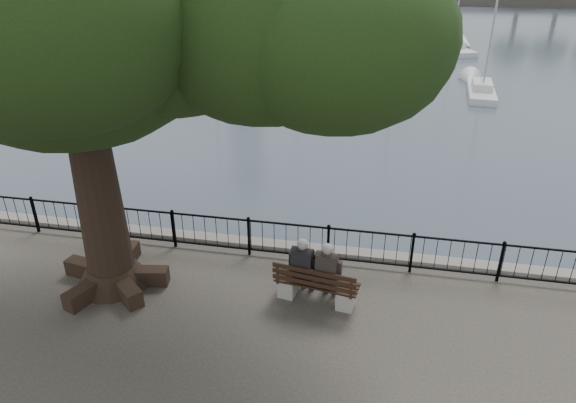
% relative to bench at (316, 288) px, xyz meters
% --- Properties ---
extents(harbor, '(260.00, 260.00, 1.20)m').
position_rel_bench_xyz_m(harbor, '(-0.94, 2.08, -0.84)').
color(harbor, slate).
rests_on(harbor, ground).
extents(railing, '(22.06, 0.06, 1.00)m').
position_rel_bench_xyz_m(railing, '(-0.94, 1.58, 0.22)').
color(railing, black).
rests_on(railing, ground).
extents(bench, '(1.90, 0.82, 0.97)m').
position_rel_bench_xyz_m(bench, '(0.00, 0.00, 0.00)').
color(bench, gray).
rests_on(bench, ground).
extents(person_left, '(0.50, 0.81, 1.54)m').
position_rel_bench_xyz_m(person_left, '(-0.29, 0.15, 0.37)').
color(person_left, black).
rests_on(person_left, ground).
extents(person_right, '(0.50, 0.81, 1.54)m').
position_rel_bench_xyz_m(person_right, '(0.24, 0.07, 0.37)').
color(person_right, black).
rests_on(person_right, ground).
extents(tree, '(11.39, 7.96, 9.30)m').
position_rel_bench_xyz_m(tree, '(-3.85, -0.10, 5.78)').
color(tree, black).
rests_on(tree, ground).
extents(lion_monument, '(6.09, 6.09, 8.95)m').
position_rel_bench_xyz_m(lion_monument, '(1.06, 49.01, 0.91)').
color(lion_monument, slate).
rests_on(lion_monument, ground).
extents(sailboat_a, '(3.50, 5.74, 10.49)m').
position_rel_bench_xyz_m(sailboat_a, '(-8.81, 19.60, -1.03)').
color(sailboat_a, silver).
rests_on(sailboat_a, ground).
extents(sailboat_b, '(2.78, 6.12, 11.89)m').
position_rel_bench_xyz_m(sailboat_b, '(-4.34, 22.37, -1.01)').
color(sailboat_b, silver).
rests_on(sailboat_b, ground).
extents(sailboat_c, '(1.66, 5.45, 11.09)m').
position_rel_bench_xyz_m(sailboat_c, '(1.36, 20.55, -1.01)').
color(sailboat_c, silver).
rests_on(sailboat_c, ground).
extents(sailboat_d, '(1.91, 5.45, 9.14)m').
position_rel_bench_xyz_m(sailboat_d, '(6.67, 23.08, -1.06)').
color(sailboat_d, silver).
rests_on(sailboat_d, ground).
extents(sailboat_e, '(1.77, 4.80, 10.85)m').
position_rel_bench_xyz_m(sailboat_e, '(-13.27, 29.63, -1.00)').
color(sailboat_e, silver).
rests_on(sailboat_e, ground).
extents(sailboat_f, '(1.72, 5.88, 11.60)m').
position_rel_bench_xyz_m(sailboat_f, '(3.03, 35.60, -1.01)').
color(sailboat_f, silver).
rests_on(sailboat_f, ground).
extents(sailboat_g, '(3.82, 5.87, 10.12)m').
position_rel_bench_xyz_m(sailboat_g, '(6.16, 37.17, -1.04)').
color(sailboat_g, silver).
rests_on(sailboat_g, ground).
extents(sailboat_h, '(4.04, 6.26, 14.21)m').
position_rel_bench_xyz_m(sailboat_h, '(-4.85, 41.06, -0.95)').
color(sailboat_h, silver).
rests_on(sailboat_h, ground).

